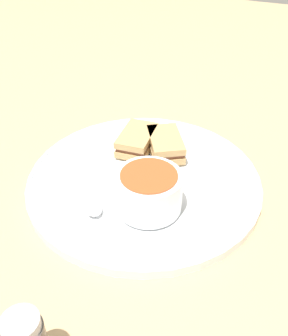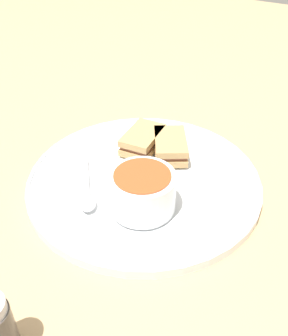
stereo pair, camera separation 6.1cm
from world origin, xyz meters
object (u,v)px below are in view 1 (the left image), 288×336
at_px(spoon, 92,203).
at_px(sandwich_half_far, 137,140).
at_px(soup_bowl, 149,191).
at_px(sandwich_half_near, 165,144).

distance_m(spoon, sandwich_half_far, 0.16).
height_order(soup_bowl, sandwich_half_far, soup_bowl).
xyz_separation_m(spoon, sandwich_half_near, (0.17, -0.05, 0.01)).
bearing_deg(soup_bowl, spoon, 110.69).
bearing_deg(sandwich_half_near, sandwich_half_far, 97.05).
relative_size(spoon, sandwich_half_near, 1.12).
bearing_deg(spoon, sandwich_half_far, 142.02).
bearing_deg(soup_bowl, sandwich_half_far, 29.54).
xyz_separation_m(soup_bowl, sandwich_half_far, (0.13, 0.08, -0.01)).
bearing_deg(sandwich_half_near, soup_bowl, -169.69).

